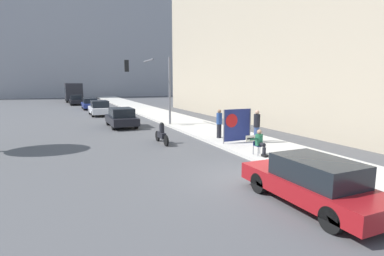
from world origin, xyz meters
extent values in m
plane|color=#4F4F51|center=(0.00, 0.00, 0.00)|extent=(160.00, 160.00, 0.00)
cube|color=beige|center=(3.47, 15.00, 0.08)|extent=(3.96, 90.00, 0.16)
cube|color=#99999E|center=(-2.00, 68.00, 14.32)|extent=(52.00, 12.00, 28.64)
cube|color=tan|center=(13.06, 13.62, 7.32)|extent=(10.00, 32.00, 14.65)
cylinder|color=#474C56|center=(1.95, 2.11, 0.36)|extent=(0.03, 0.03, 0.41)
cylinder|color=#474C56|center=(2.32, 2.11, 0.36)|extent=(0.03, 0.03, 0.41)
cylinder|color=#474C56|center=(1.95, 2.48, 0.36)|extent=(0.03, 0.03, 0.41)
cylinder|color=#474C56|center=(2.32, 2.48, 0.36)|extent=(0.03, 0.03, 0.41)
cube|color=navy|center=(2.13, 2.29, 0.58)|extent=(0.40, 0.40, 0.02)
cube|color=navy|center=(2.13, 2.48, 0.78)|extent=(0.40, 0.02, 0.38)
cylinder|color=black|center=(2.13, 2.13, 0.68)|extent=(0.18, 0.42, 0.18)
cylinder|color=black|center=(2.13, 1.92, 0.36)|extent=(0.16, 0.16, 0.41)
cube|color=black|center=(2.13, 1.86, 0.21)|extent=(0.20, 0.28, 0.10)
cylinder|color=#236642|center=(2.13, 2.32, 0.85)|extent=(0.34, 0.34, 0.52)
sphere|color=tan|center=(2.13, 2.32, 1.22)|extent=(0.22, 0.22, 0.22)
cylinder|color=#236642|center=(1.80, 2.24, 0.93)|extent=(0.45, 0.09, 0.09)
cube|color=#EAE5C6|center=(1.60, 2.24, 0.97)|extent=(0.49, 0.02, 0.28)
cube|color=black|center=(1.60, 2.23, 0.97)|extent=(0.37, 0.01, 0.07)
cylinder|color=#334775|center=(3.62, 4.56, 0.60)|extent=(0.28, 0.28, 0.88)
cylinder|color=black|center=(3.62, 4.56, 1.39)|extent=(0.34, 0.34, 0.70)
sphere|color=tan|center=(3.62, 4.56, 1.85)|extent=(0.23, 0.23, 0.23)
cylinder|color=black|center=(2.49, 6.70, 0.57)|extent=(0.28, 0.28, 0.83)
cylinder|color=navy|center=(2.49, 6.70, 1.31)|extent=(0.34, 0.34, 0.66)
sphere|color=#936B4C|center=(2.49, 6.70, 1.75)|extent=(0.22, 0.22, 0.22)
cylinder|color=slate|center=(1.87, 5.08, 1.08)|extent=(0.06, 0.06, 1.85)
cylinder|color=slate|center=(3.55, 5.08, 1.08)|extent=(0.06, 0.06, 1.85)
cube|color=navy|center=(2.71, 5.08, 1.13)|extent=(1.67, 0.02, 1.75)
cylinder|color=red|center=(2.34, 5.06, 1.39)|extent=(0.74, 0.01, 0.74)
cylinder|color=slate|center=(1.79, 13.39, 2.75)|extent=(0.16, 0.16, 5.17)
cylinder|color=slate|center=(0.18, 13.50, 5.03)|extent=(0.34, 3.24, 0.11)
cube|color=black|center=(-1.44, 13.61, 4.61)|extent=(0.32, 0.32, 0.84)
sphere|color=green|center=(-1.44, 13.61, 4.33)|extent=(0.18, 0.18, 0.18)
cube|color=maroon|center=(0.25, -2.66, 0.53)|extent=(1.72, 4.46, 0.51)
cube|color=black|center=(0.25, -2.84, 1.08)|extent=(1.48, 2.32, 0.61)
cylinder|color=black|center=(-0.49, -1.28, 0.32)|extent=(0.22, 0.64, 0.64)
cylinder|color=black|center=(1.00, -1.28, 0.32)|extent=(0.22, 0.64, 0.64)
cylinder|color=black|center=(-0.49, -4.04, 0.32)|extent=(0.22, 0.64, 0.64)
cylinder|color=black|center=(1.00, -4.04, 0.32)|extent=(0.22, 0.64, 0.64)
cube|color=black|center=(-1.78, 14.54, 0.55)|extent=(1.89, 4.30, 0.55)
cube|color=black|center=(-1.78, 14.37, 1.15)|extent=(1.62, 2.23, 0.65)
cylinder|color=black|center=(-2.62, 15.87, 0.32)|extent=(0.22, 0.64, 0.64)
cylinder|color=black|center=(-0.95, 15.87, 0.32)|extent=(0.22, 0.64, 0.64)
cylinder|color=black|center=(-2.62, 13.21, 0.32)|extent=(0.22, 0.64, 0.64)
cylinder|color=black|center=(-0.95, 13.21, 0.32)|extent=(0.22, 0.64, 0.64)
cube|color=silver|center=(-2.31, 23.56, 0.57)|extent=(1.88, 4.49, 0.59)
cube|color=black|center=(-2.31, 23.38, 1.20)|extent=(1.61, 2.34, 0.68)
cylinder|color=black|center=(-3.14, 24.95, 0.32)|extent=(0.22, 0.64, 0.64)
cylinder|color=black|center=(-1.48, 24.95, 0.32)|extent=(0.22, 0.64, 0.64)
cylinder|color=black|center=(-3.14, 22.17, 0.32)|extent=(0.22, 0.64, 0.64)
cylinder|color=black|center=(-1.48, 22.17, 0.32)|extent=(0.22, 0.64, 0.64)
cube|color=navy|center=(-2.54, 31.40, 0.53)|extent=(1.81, 4.62, 0.52)
cube|color=black|center=(-2.54, 31.22, 1.11)|extent=(1.56, 2.40, 0.62)
cylinder|color=black|center=(-3.34, 32.84, 0.32)|extent=(0.22, 0.64, 0.64)
cylinder|color=black|center=(-1.75, 32.84, 0.32)|extent=(0.22, 0.64, 0.64)
cylinder|color=black|center=(-3.34, 29.97, 0.32)|extent=(0.22, 0.64, 0.64)
cylinder|color=black|center=(-1.75, 29.97, 0.32)|extent=(0.22, 0.64, 0.64)
cube|color=black|center=(-3.76, 39.57, 0.56)|extent=(1.73, 4.20, 0.57)
cube|color=black|center=(-3.76, 39.40, 1.17)|extent=(1.49, 2.19, 0.66)
cylinder|color=black|center=(-4.52, 40.88, 0.32)|extent=(0.22, 0.64, 0.64)
cylinder|color=black|center=(-3.00, 40.88, 0.32)|extent=(0.22, 0.64, 0.64)
cylinder|color=black|center=(-4.52, 38.27, 0.32)|extent=(0.22, 0.64, 0.64)
cylinder|color=black|center=(-3.00, 38.27, 0.32)|extent=(0.22, 0.64, 0.64)
cube|color=#232328|center=(-3.74, 48.19, 1.83)|extent=(2.59, 10.05, 2.77)
cube|color=black|center=(-3.74, 48.19, 1.99)|extent=(2.61, 9.55, 0.90)
cylinder|color=black|center=(-4.88, 51.31, 0.52)|extent=(0.30, 1.04, 1.04)
cylinder|color=black|center=(-2.59, 51.31, 0.52)|extent=(0.30, 1.04, 1.04)
cylinder|color=black|center=(-4.88, 45.08, 0.52)|extent=(0.30, 1.04, 1.04)
cylinder|color=black|center=(-2.59, 45.08, 0.52)|extent=(0.30, 1.04, 1.04)
cube|color=black|center=(-0.92, 7.24, 0.48)|extent=(0.24, 0.92, 0.32)
cylinder|color=black|center=(-0.92, 7.19, 0.82)|extent=(0.28, 0.28, 0.54)
sphere|color=black|center=(-0.92, 7.19, 1.10)|extent=(0.24, 0.24, 0.24)
cylinder|color=black|center=(-0.92, 8.01, 0.30)|extent=(0.10, 0.60, 0.60)
cylinder|color=black|center=(-0.92, 6.47, 0.30)|extent=(0.10, 0.60, 0.60)
camera|label=1|loc=(-6.12, -8.69, 3.48)|focal=28.00mm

